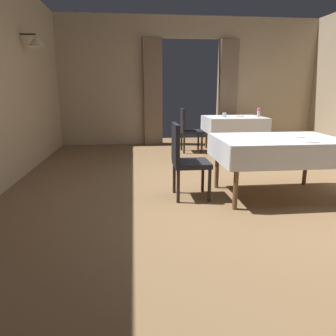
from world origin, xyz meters
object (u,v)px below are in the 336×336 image
flower_vase_far (259,112)px  plate_mid_a (308,141)px  dining_table_mid (277,145)px  plate_mid_b (296,136)px  glass_far_c (224,115)px  plate_far_b (240,116)px  dining_table_far (234,122)px  chair_far_left (188,128)px  chair_mid_left (185,157)px

flower_vase_far → plate_mid_a: bearing=-101.9°
dining_table_mid → plate_mid_b: bearing=9.5°
dining_table_mid → flower_vase_far: (0.88, 2.84, 0.19)m
glass_far_c → plate_far_b: bearing=17.5°
dining_table_far → chair_far_left: chair_far_left is taller
chair_far_left → plate_far_b: bearing=1.7°
chair_far_left → plate_mid_a: size_ratio=4.12×
dining_table_mid → glass_far_c: bearing=86.8°
plate_mid_b → flower_vase_far: (0.63, 2.80, 0.10)m
plate_far_b → dining_table_mid: bearing=-100.1°
flower_vase_far → chair_far_left: bearing=172.7°
glass_far_c → plate_mid_a: bearing=-89.3°
chair_far_left → plate_mid_b: bearing=-74.1°
plate_mid_a → glass_far_c: (-0.04, 3.28, 0.04)m
chair_far_left → glass_far_c: 0.82m
chair_far_left → glass_far_c: size_ratio=9.27×
dining_table_mid → dining_table_far: bearing=82.2°
plate_far_b → flower_vase_far: bearing=-33.7°
chair_mid_left → glass_far_c: (1.31, 2.88, 0.28)m
plate_mid_a → plate_mid_b: size_ratio=1.00×
chair_mid_left → plate_far_b: size_ratio=4.91×
plate_far_b → glass_far_c: (-0.38, -0.12, 0.04)m
dining_table_far → plate_mid_b: plate_mid_b is taller
plate_mid_b → plate_far_b: size_ratio=1.20×
chair_far_left → dining_table_far: bearing=-0.2°
chair_far_left → glass_far_c: chair_far_left is taller
chair_far_left → plate_mid_a: 3.47m
chair_far_left → flower_vase_far: (1.48, -0.19, 0.34)m
dining_table_far → plate_mid_a: size_ratio=5.58×
plate_mid_a → plate_far_b: same height
dining_table_mid → plate_far_b: 3.12m
dining_table_far → glass_far_c: size_ratio=12.57×
flower_vase_far → plate_mid_b: bearing=-102.6°
flower_vase_far → glass_far_c: (-0.71, 0.10, -0.06)m
plate_mid_b → plate_mid_a: bearing=-96.8°
flower_vase_far → plate_far_b: (-0.33, 0.22, -0.10)m
plate_mid_a → flower_vase_far: size_ratio=1.16×
flower_vase_far → glass_far_c: bearing=171.8°
dining_table_far → plate_mid_b: 2.99m
plate_mid_a → chair_far_left: bearing=103.5°
chair_far_left → plate_mid_b: size_ratio=4.10×
plate_far_b → plate_mid_b: bearing=-95.5°
chair_mid_left → chair_far_left: size_ratio=1.00×
chair_far_left → dining_table_mid: bearing=-78.8°
chair_far_left → plate_mid_b: chair_far_left is taller
plate_mid_a → plate_mid_b: same height
dining_table_mid → chair_mid_left: size_ratio=1.63×
dining_table_mid → chair_far_left: (-0.60, 3.03, -0.15)m
dining_table_far → plate_mid_b: bearing=-93.1°
chair_far_left → plate_far_b: 1.17m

